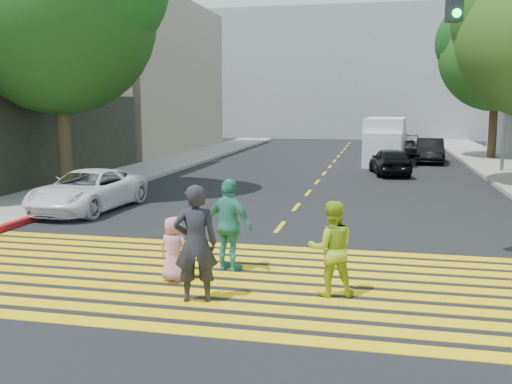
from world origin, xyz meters
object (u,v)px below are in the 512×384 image
(tree_right_far, at_px, (500,47))
(pedestrian_woman, at_px, (331,249))
(white_sedan, at_px, (88,190))
(silver_car, at_px, (395,144))
(dark_car_near, at_px, (390,161))
(pedestrian_child, at_px, (173,249))
(dark_car_parked, at_px, (430,151))
(tree_left, at_px, (60,4))
(pedestrian_man, at_px, (196,244))
(white_van, at_px, (385,142))
(pedestrian_extra, at_px, (230,225))

(tree_right_far, height_order, pedestrian_woman, tree_right_far)
(white_sedan, relative_size, silver_car, 0.89)
(pedestrian_woman, distance_m, dark_car_near, 17.34)
(pedestrian_woman, relative_size, pedestrian_child, 1.36)
(dark_car_near, bearing_deg, tree_right_far, -134.18)
(tree_right_far, distance_m, dark_car_parked, 7.31)
(tree_left, height_order, pedestrian_woman, tree_left)
(dark_car_parked, bearing_deg, pedestrian_man, -100.75)
(white_sedan, bearing_deg, tree_right_far, 55.90)
(white_sedan, distance_m, silver_car, 23.51)
(pedestrian_child, relative_size, white_van, 0.23)
(pedestrian_man, height_order, white_sedan, pedestrian_man)
(pedestrian_child, distance_m, dark_car_parked, 24.10)
(pedestrian_woman, height_order, pedestrian_extra, pedestrian_extra)
(white_sedan, bearing_deg, silver_car, 69.36)
(pedestrian_extra, bearing_deg, pedestrian_child, 70.54)
(tree_left, distance_m, pedestrian_child, 12.87)
(pedestrian_man, distance_m, white_sedan, 9.16)
(tree_left, relative_size, pedestrian_woman, 5.98)
(tree_right_far, bearing_deg, white_van, -148.21)
(tree_left, relative_size, tree_right_far, 1.03)
(pedestrian_woman, distance_m, pedestrian_extra, 2.34)
(pedestrian_woman, height_order, white_sedan, pedestrian_woman)
(white_sedan, bearing_deg, pedestrian_extra, -37.95)
(silver_car, bearing_deg, tree_right_far, 152.61)
(pedestrian_woman, distance_m, white_sedan, 10.16)
(white_sedan, height_order, white_van, white_van)
(tree_left, relative_size, dark_car_parked, 2.41)
(white_van, bearing_deg, pedestrian_woman, -88.59)
(tree_left, xyz_separation_m, pedestrian_woman, (10.16, -8.93, -5.81))
(pedestrian_woman, distance_m, silver_car, 27.79)
(white_van, bearing_deg, silver_car, 87.05)
(tree_left, bearing_deg, pedestrian_man, -50.52)
(tree_left, xyz_separation_m, dark_car_parked, (13.58, 14.49, -5.96))
(tree_right_far, height_order, dark_car_near, tree_right_far)
(pedestrian_man, distance_m, pedestrian_extra, 1.85)
(tree_right_far, relative_size, silver_car, 1.88)
(tree_right_far, relative_size, dark_car_parked, 2.33)
(pedestrian_child, bearing_deg, tree_left, -38.85)
(pedestrian_extra, distance_m, silver_car, 26.93)
(pedestrian_man, distance_m, pedestrian_woman, 2.30)
(tree_right_far, distance_m, white_sedan, 25.47)
(pedestrian_man, height_order, silver_car, pedestrian_man)
(tree_right_far, xyz_separation_m, pedestrian_woman, (-7.17, -25.93, -5.60))
(pedestrian_extra, bearing_deg, dark_car_near, -77.98)
(white_sedan, distance_m, white_van, 18.17)
(tree_left, bearing_deg, pedestrian_extra, -44.20)
(tree_right_far, xyz_separation_m, pedestrian_child, (-10.08, -25.76, -5.82))
(tree_left, xyz_separation_m, pedestrian_extra, (8.08, -7.86, -5.73))
(pedestrian_man, height_order, dark_car_near, pedestrian_man)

